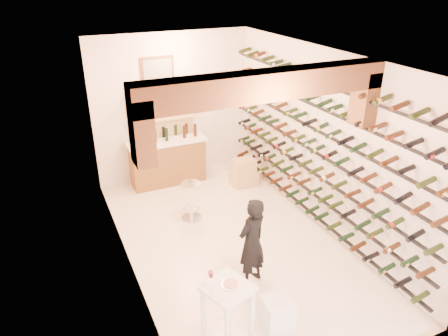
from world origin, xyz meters
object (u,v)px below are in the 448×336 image
object	(u,v)px
white_stool	(277,314)
person	(252,242)
tasting_table	(227,296)
wine_rack	(311,146)
chrome_barstool	(191,199)
crate_lower	(244,178)
back_counter	(168,160)

from	to	relation	value
white_stool	person	size ratio (longest dim) A/B	0.33
tasting_table	person	size ratio (longest dim) A/B	0.67
person	wine_rack	bearing A→B (deg)	-169.16
wine_rack	chrome_barstool	bearing A→B (deg)	152.76
white_stool	person	distance (m)	1.08
wine_rack	chrome_barstool	xyz separation A→B (m)	(-1.90, 0.98, -1.11)
wine_rack	crate_lower	world-z (taller)	wine_rack
tasting_table	back_counter	bearing A→B (deg)	62.61
wine_rack	chrome_barstool	distance (m)	2.41
chrome_barstool	person	bearing A→B (deg)	-84.42
person	white_stool	bearing A→B (deg)	62.09
tasting_table	crate_lower	world-z (taller)	tasting_table
tasting_table	chrome_barstool	world-z (taller)	tasting_table
white_stool	wine_rack	bearing A→B (deg)	48.03
wine_rack	white_stool	xyz separation A→B (m)	(-1.82, -2.02, -1.31)
chrome_barstool	crate_lower	bearing A→B (deg)	28.92
wine_rack	tasting_table	distance (m)	3.21
wine_rack	back_counter	bearing A→B (deg)	124.66
tasting_table	white_stool	xyz separation A→B (m)	(0.65, -0.16, -0.41)
white_stool	person	world-z (taller)	person
wine_rack	white_stool	world-z (taller)	wine_rack
back_counter	chrome_barstool	size ratio (longest dim) A/B	2.23
tasting_table	white_stool	bearing A→B (deg)	-33.76
white_stool	chrome_barstool	world-z (taller)	chrome_barstool
back_counter	crate_lower	world-z (taller)	back_counter
chrome_barstool	crate_lower	distance (m)	1.79
crate_lower	chrome_barstool	bearing A→B (deg)	-151.08
wine_rack	person	xyz separation A→B (m)	(-1.70, -1.06, -0.83)
person	chrome_barstool	bearing A→B (deg)	-105.55
wine_rack	person	world-z (taller)	wine_rack
wine_rack	tasting_table	bearing A→B (deg)	-143.01
wine_rack	crate_lower	bearing A→B (deg)	101.01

